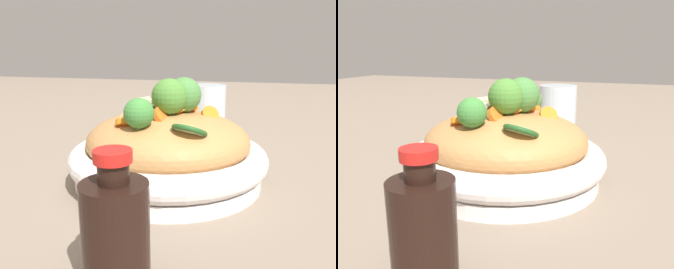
% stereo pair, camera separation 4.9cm
% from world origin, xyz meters
% --- Properties ---
extents(ground_plane, '(3.00, 3.00, 0.00)m').
position_xyz_m(ground_plane, '(0.00, 0.00, 0.00)').
color(ground_plane, '#7D6E5D').
extents(serving_bowl, '(0.28, 0.28, 0.05)m').
position_xyz_m(serving_bowl, '(0.00, 0.00, 0.03)').
color(serving_bowl, white).
rests_on(serving_bowl, ground_plane).
extents(noodle_heap, '(0.23, 0.23, 0.09)m').
position_xyz_m(noodle_heap, '(0.00, -0.00, 0.06)').
color(noodle_heap, '#B98048').
rests_on(noodle_heap, serving_bowl).
extents(broccoli_florets, '(0.10, 0.20, 0.07)m').
position_xyz_m(broccoli_florets, '(-0.01, 0.00, 0.12)').
color(broccoli_florets, '#9EC172').
rests_on(broccoli_florets, serving_bowl).
extents(carrot_coins, '(0.13, 0.15, 0.03)m').
position_xyz_m(carrot_coins, '(-0.01, 0.01, 0.10)').
color(carrot_coins, orange).
rests_on(carrot_coins, serving_bowl).
extents(zucchini_slices, '(0.11, 0.20, 0.03)m').
position_xyz_m(zucchini_slices, '(-0.02, 0.02, 0.09)').
color(zucchini_slices, beige).
rests_on(zucchini_slices, serving_bowl).
extents(chicken_chunks, '(0.06, 0.10, 0.03)m').
position_xyz_m(chicken_chunks, '(0.03, -0.02, 0.10)').
color(chicken_chunks, beige).
rests_on(chicken_chunks, serving_bowl).
extents(soy_sauce_bottle, '(0.05, 0.05, 0.12)m').
position_xyz_m(soy_sauce_bottle, '(-0.02, 0.24, 0.05)').
color(soy_sauce_bottle, black).
rests_on(soy_sauce_bottle, ground_plane).
extents(drinking_glass, '(0.08, 0.08, 0.11)m').
position_xyz_m(drinking_glass, '(-0.02, -0.25, 0.06)').
color(drinking_glass, silver).
rests_on(drinking_glass, ground_plane).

